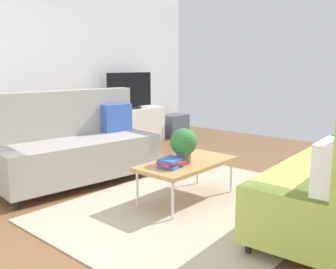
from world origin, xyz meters
name	(u,v)px	position (x,y,z in m)	size (l,w,h in m)	color
ground_plane	(185,197)	(0.00, 0.00, 0.00)	(7.68, 7.68, 0.00)	brown
wall_far	(39,62)	(0.00, 2.80, 1.45)	(6.40, 0.12, 2.90)	silver
area_rug	(199,205)	(-0.10, -0.27, 0.01)	(2.90, 2.20, 0.01)	tan
couch_beige	(75,146)	(-0.43, 1.35, 0.44)	(1.99, 1.06, 1.10)	gray
coffee_table	(187,164)	(-0.05, -0.07, 0.39)	(1.10, 0.56, 0.42)	#B7844C
tv_console	(130,127)	(1.50, 2.46, 0.32)	(1.40, 0.44, 0.64)	silver
tv	(130,91)	(1.50, 2.44, 0.95)	(1.00, 0.20, 0.64)	black
storage_trunk	(174,125)	(2.60, 2.36, 0.22)	(0.52, 0.40, 0.44)	#4C5666
potted_plant	(184,144)	(-0.12, -0.07, 0.62)	(0.28, 0.28, 0.36)	brown
table_book_0	(171,166)	(-0.32, -0.08, 0.43)	(0.24, 0.18, 0.03)	#3359B2
table_book_1	(171,163)	(-0.32, -0.08, 0.46)	(0.24, 0.18, 0.03)	red
table_book_2	(171,160)	(-0.32, -0.08, 0.49)	(0.24, 0.18, 0.03)	#3359B2
vase_0	(102,107)	(0.92, 2.51, 0.72)	(0.08, 0.08, 0.17)	#B24C4C
vase_1	(108,105)	(1.06, 2.51, 0.73)	(0.13, 0.13, 0.19)	silver
bottle_0	(120,106)	(1.25, 2.42, 0.72)	(0.05, 0.05, 0.16)	#262626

